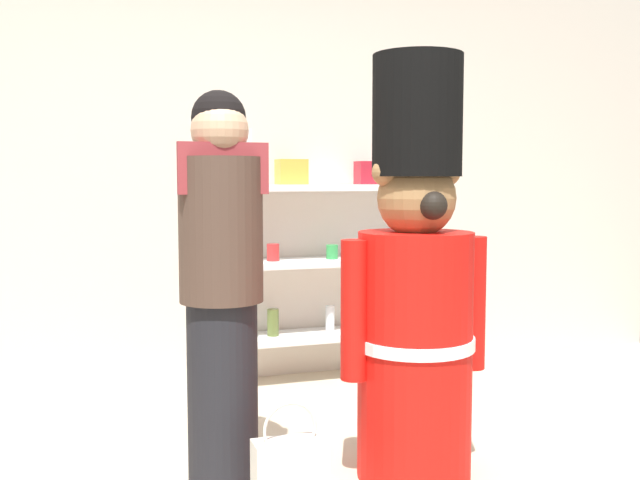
{
  "coord_description": "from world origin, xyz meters",
  "views": [
    {
      "loc": [
        -0.84,
        -2.19,
        1.24
      ],
      "look_at": [
        0.08,
        0.54,
        1.0
      ],
      "focal_mm": 40.21,
      "sensor_mm": 36.0,
      "label": 1
    }
  ],
  "objects": [
    {
      "name": "back_wall",
      "position": [
        0.0,
        2.2,
        1.3
      ],
      "size": [
        6.4,
        0.12,
        2.6
      ],
      "primitive_type": "cube",
      "color": "silver",
      "rests_on": "ground_plane"
    },
    {
      "name": "merchandise_shelf",
      "position": [
        0.63,
        1.98,
        0.78
      ],
      "size": [
        1.17,
        0.35,
        1.53
      ],
      "color": "white",
      "rests_on": "ground_plane"
    },
    {
      "name": "teddy_bear_guard",
      "position": [
        0.46,
        0.46,
        0.77
      ],
      "size": [
        0.65,
        0.49,
        1.74
      ],
      "color": "red",
      "rests_on": "ground_plane"
    },
    {
      "name": "person_shopper",
      "position": [
        -0.31,
        0.62,
        0.84
      ],
      "size": [
        0.35,
        0.33,
        1.59
      ],
      "color": "black",
      "rests_on": "ground_plane"
    },
    {
      "name": "shopping_bag",
      "position": [
        -0.12,
        0.29,
        0.15
      ],
      "size": [
        0.28,
        0.11,
        0.43
      ],
      "color": "silver",
      "rests_on": "ground_plane"
    }
  ]
}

